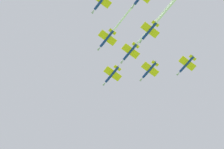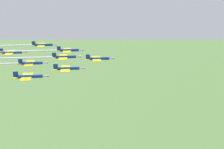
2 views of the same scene
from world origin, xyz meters
The scene contains 7 objects.
jet_lead centered at (-3.16, 9.38, 175.76)m, with size 11.93×8.91×2.47m.
jet_port_inner centered at (14.08, -6.76, 176.53)m, with size 36.91×10.92×2.47m.
jet_starboard_inner centered at (11.41, 18.97, 175.65)m, with size 11.93×8.91×2.47m.
jet_port_outer centered at (17.74, 5.08, 176.82)m, with size 36.82×10.90×2.47m.
jet_starboard_outer centered at (23.83, -21.36, 176.34)m, with size 37.30×11.00×2.47m.
jet_center_rear centered at (25.97, 28.57, 177.00)m, with size 11.93×8.91×2.47m.
jet_port_trail centered at (31.18, 2.31, 174.58)m, with size 37.20×10.98×2.47m.
Camera 2 is at (31.61, 140.14, 212.99)m, focal length 54.88 mm.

